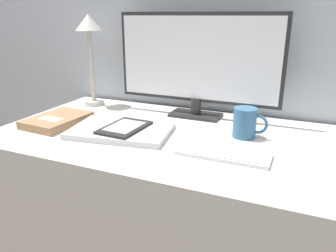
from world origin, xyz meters
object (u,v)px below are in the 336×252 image
object	(u,v)px
monitor	(197,62)
notebook	(57,120)
desk_lamp	(89,39)
coffee_mug	(246,123)
laptop	(121,130)
keyboard	(224,153)
ereader	(125,127)

from	to	relation	value
monitor	notebook	size ratio (longest dim) A/B	2.71
desk_lamp	coffee_mug	size ratio (longest dim) A/B	3.45
notebook	laptop	bearing A→B (deg)	1.43
keyboard	laptop	bearing A→B (deg)	172.97
laptop	keyboard	bearing A→B (deg)	-7.03
laptop	desk_lamp	xyz separation A→B (m)	(-0.32, 0.29, 0.29)
notebook	coffee_mug	world-z (taller)	coffee_mug
ereader	keyboard	bearing A→B (deg)	-6.61
monitor	desk_lamp	bearing A→B (deg)	-178.66
monitor	coffee_mug	size ratio (longest dim) A/B	5.73
monitor	laptop	distance (m)	0.41
laptop	coffee_mug	bearing A→B (deg)	18.28
keyboard	desk_lamp	size ratio (longest dim) A/B	0.68
keyboard	coffee_mug	world-z (taller)	coffee_mug
laptop	coffee_mug	xyz separation A→B (m)	(0.41, 0.14, 0.04)
coffee_mug	notebook	bearing A→B (deg)	-168.33
monitor	keyboard	bearing A→B (deg)	-59.44
desk_lamp	coffee_mug	xyz separation A→B (m)	(0.73, -0.15, -0.25)
desk_lamp	notebook	distance (m)	0.41
monitor	notebook	bearing A→B (deg)	-145.99
monitor	laptop	world-z (taller)	monitor
laptop	coffee_mug	size ratio (longest dim) A/B	3.22
desk_lamp	ereader	bearing A→B (deg)	-41.07
desk_lamp	laptop	bearing A→B (deg)	-42.08
ereader	notebook	bearing A→B (deg)	-179.58
monitor	coffee_mug	distance (m)	0.33
desk_lamp	monitor	bearing A→B (deg)	1.34
ereader	coffee_mug	bearing A→B (deg)	19.65
monitor	desk_lamp	size ratio (longest dim) A/B	1.66
keyboard	laptop	world-z (taller)	laptop
keyboard	notebook	distance (m)	0.66
coffee_mug	keyboard	bearing A→B (deg)	-98.55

